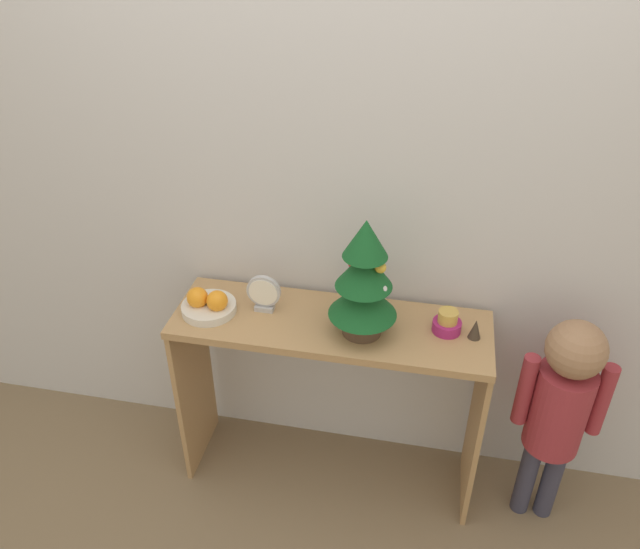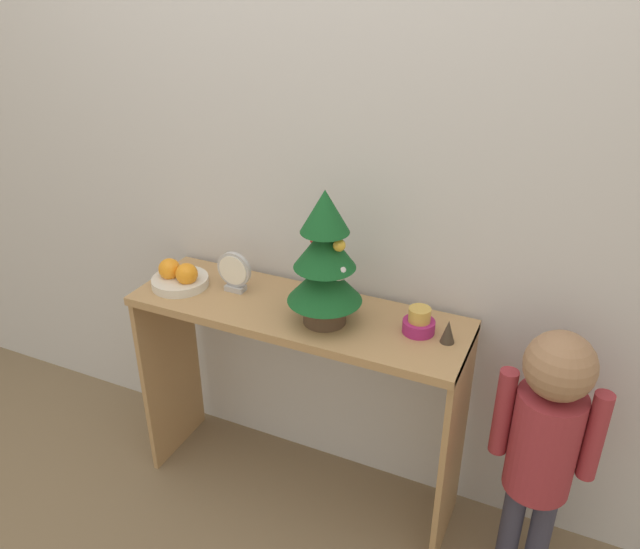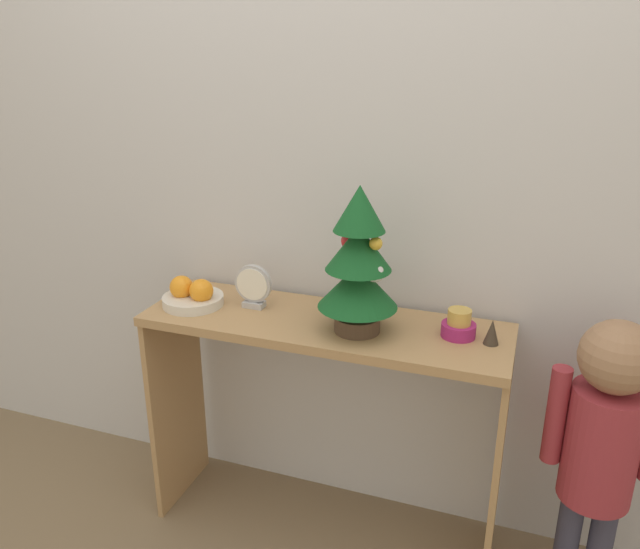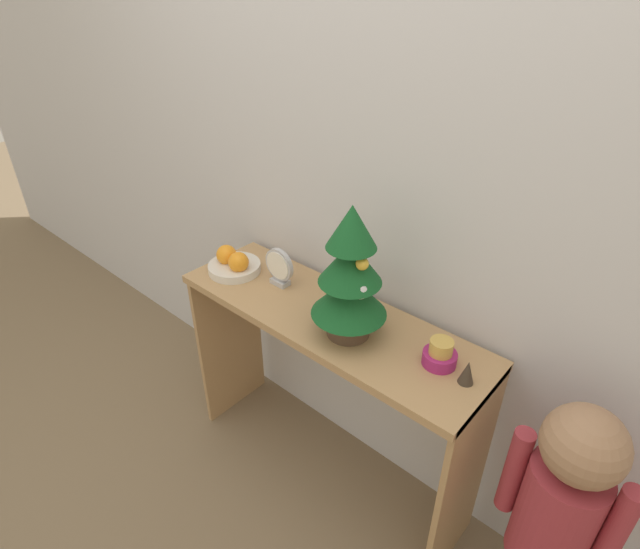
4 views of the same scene
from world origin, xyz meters
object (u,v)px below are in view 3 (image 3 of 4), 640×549
at_px(figurine, 492,332).
at_px(child_figure, 603,434).
at_px(mini_tree, 359,262).
at_px(desk_clock, 253,287).
at_px(singing_bowl, 459,326).
at_px(fruit_bowl, 192,295).

bearing_deg(figurine, child_figure, -8.15).
distance_m(mini_tree, child_figure, 0.84).
height_order(figurine, child_figure, child_figure).
distance_m(desk_clock, child_figure, 1.13).
bearing_deg(singing_bowl, child_figure, -8.78).
xyz_separation_m(fruit_bowl, child_figure, (1.30, -0.01, -0.24)).
distance_m(mini_tree, fruit_bowl, 0.61).
xyz_separation_m(desk_clock, child_figure, (1.10, -0.06, -0.28)).
height_order(singing_bowl, figurine, singing_bowl).
xyz_separation_m(mini_tree, child_figure, (0.72, -0.00, -0.42)).
xyz_separation_m(singing_bowl, desk_clock, (-0.67, -0.00, 0.04)).
distance_m(fruit_bowl, singing_bowl, 0.87).
height_order(singing_bowl, desk_clock, desk_clock).
distance_m(mini_tree, desk_clock, 0.41).
distance_m(figurine, child_figure, 0.41).
bearing_deg(mini_tree, child_figure, -0.10).
relative_size(singing_bowl, figurine, 1.35).
bearing_deg(singing_bowl, fruit_bowl, -176.22).
distance_m(desk_clock, figurine, 0.77).
xyz_separation_m(mini_tree, singing_bowl, (0.30, 0.06, -0.19)).
bearing_deg(desk_clock, figurine, -1.03).
distance_m(fruit_bowl, figurine, 0.97).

